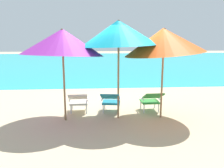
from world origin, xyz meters
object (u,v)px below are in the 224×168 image
at_px(beach_umbrella_left, 62,42).
at_px(beach_umbrella_center, 119,33).
at_px(lounge_chair_center, 111,100).
at_px(beach_umbrella_right, 164,41).
at_px(lounge_chair_right, 151,99).
at_px(lounge_chair_left, 78,100).

bearing_deg(beach_umbrella_left, beach_umbrella_center, 2.66).
bearing_deg(lounge_chair_center, beach_umbrella_right, -18.77).
height_order(lounge_chair_center, beach_umbrella_center, beach_umbrella_center).
distance_m(lounge_chair_right, beach_umbrella_right, 1.76).
xyz_separation_m(lounge_chair_left, lounge_chair_center, (0.93, -0.02, 0.00)).
relative_size(beach_umbrella_left, beach_umbrella_center, 1.04).
bearing_deg(lounge_chair_center, lounge_chair_right, -0.61).
xyz_separation_m(beach_umbrella_left, beach_umbrella_right, (2.61, 0.04, 0.02)).
relative_size(lounge_chair_left, beach_umbrella_right, 0.33).
height_order(lounge_chair_right, beach_umbrella_center, beach_umbrella_center).
bearing_deg(lounge_chair_center, beach_umbrella_center, -68.23).
height_order(lounge_chair_left, beach_umbrella_right, beach_umbrella_right).
distance_m(lounge_chair_center, beach_umbrella_center, 1.95).
bearing_deg(lounge_chair_left, beach_umbrella_center, -22.33).
distance_m(lounge_chair_left, lounge_chair_right, 2.12).
bearing_deg(beach_umbrella_right, lounge_chair_left, 168.17).
height_order(lounge_chair_left, lounge_chair_center, same).
bearing_deg(lounge_chair_right, lounge_chair_center, 179.39).
bearing_deg(lounge_chair_center, beach_umbrella_left, -158.17).
relative_size(lounge_chair_left, lounge_chair_center, 0.94).
height_order(lounge_chair_right, beach_umbrella_right, beach_umbrella_right).
xyz_separation_m(lounge_chair_center, beach_umbrella_left, (-1.26, -0.50, 1.67)).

